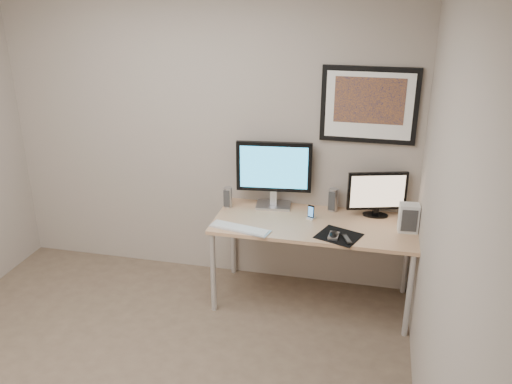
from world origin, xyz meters
TOP-DOWN VIEW (x-y plane):
  - room at (0.00, 0.45)m, footprint 3.60×3.60m
  - desk at (1.00, 1.35)m, footprint 1.60×0.70m
  - framed_art at (1.35, 1.68)m, footprint 0.75×0.04m
  - monitor_large at (0.62, 1.59)m, footprint 0.63×0.23m
  - monitor_tv at (1.47, 1.58)m, footprint 0.47×0.16m
  - speaker_left at (0.25, 1.50)m, footprint 0.07×0.07m
  - speaker_right at (1.12, 1.62)m, footprint 0.09×0.09m
  - phone_dock at (0.96, 1.40)m, footprint 0.07×0.07m
  - keyboard at (0.45, 1.09)m, footprint 0.50×0.23m
  - mousepad at (1.21, 1.14)m, footprint 0.38×0.36m
  - mouse at (1.18, 1.11)m, footprint 0.08×0.12m
  - remote at (1.28, 1.09)m, footprint 0.09×0.16m
  - fan_unit at (1.72, 1.35)m, footprint 0.15×0.12m

SIDE VIEW (x-z plane):
  - desk at x=1.00m, z-range 0.30..1.03m
  - mousepad at x=1.21m, z-range 0.73..0.73m
  - keyboard at x=0.45m, z-range 0.73..0.75m
  - remote at x=1.28m, z-range 0.73..0.75m
  - mouse at x=1.18m, z-range 0.73..0.77m
  - phone_dock at x=0.96m, z-range 0.73..0.85m
  - speaker_left at x=0.25m, z-range 0.73..0.91m
  - speaker_right at x=1.12m, z-range 0.73..0.92m
  - fan_unit at x=1.72m, z-range 0.73..0.95m
  - monitor_tv at x=1.47m, z-range 0.74..1.12m
  - monitor_large at x=0.62m, z-range 0.76..1.33m
  - framed_art at x=1.35m, z-range 1.32..1.92m
  - room at x=0.00m, z-range -0.16..3.44m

